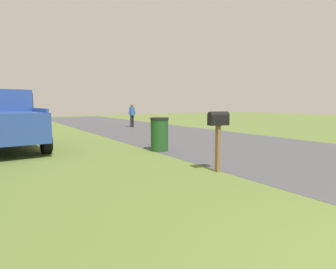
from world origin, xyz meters
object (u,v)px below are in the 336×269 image
object	(u,v)px
trash_bin	(159,134)
pedestrian	(132,113)
mailbox	(218,124)
pickup_truck	(4,118)

from	to	relation	value
trash_bin	pedestrian	bearing A→B (deg)	-19.60
mailbox	trash_bin	distance (m)	3.29
mailbox	trash_bin	xyz separation A→B (m)	(3.23, -0.33, -0.56)
pickup_truck	pedestrian	xyz separation A→B (m)	(6.04, -7.75, -0.16)
pickup_truck	pedestrian	world-z (taller)	pickup_truck
pickup_truck	pedestrian	distance (m)	9.83
pickup_truck	trash_bin	world-z (taller)	pickup_truck
pickup_truck	pedestrian	size ratio (longest dim) A/B	3.24
mailbox	pedestrian	bearing A→B (deg)	-4.56
pickup_truck	mailbox	bearing A→B (deg)	-151.57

